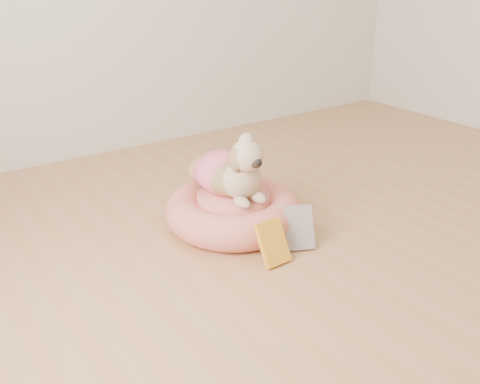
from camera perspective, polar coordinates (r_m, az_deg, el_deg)
floor at (r=2.04m, az=22.17°, el=-11.34°), size 4.50×4.50×0.00m
pet_bed at (r=2.39m, az=-0.69°, el=-2.01°), size 0.61×0.61×0.16m
dog at (r=2.30m, az=-1.07°, el=3.39°), size 0.31×0.44×0.32m
book_yellow at (r=2.12m, az=3.52°, el=-5.43°), size 0.12×0.11×0.17m
book_white at (r=2.24m, az=6.30°, el=-3.79°), size 0.16×0.15×0.17m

